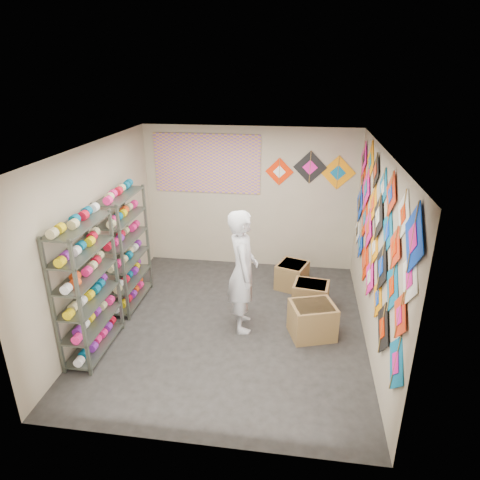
% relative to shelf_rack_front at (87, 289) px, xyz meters
% --- Properties ---
extents(ground, '(4.50, 4.50, 0.00)m').
position_rel_shelf_rack_front_xyz_m(ground, '(1.78, 0.85, -0.95)').
color(ground, black).
extents(room_walls, '(4.50, 4.50, 4.50)m').
position_rel_shelf_rack_front_xyz_m(room_walls, '(1.78, 0.85, 0.69)').
color(room_walls, tan).
rests_on(room_walls, ground).
extents(shelf_rack_front, '(0.40, 1.10, 1.90)m').
position_rel_shelf_rack_front_xyz_m(shelf_rack_front, '(0.00, 0.00, 0.00)').
color(shelf_rack_front, '#4C5147').
rests_on(shelf_rack_front, ground).
extents(shelf_rack_back, '(0.40, 1.10, 1.90)m').
position_rel_shelf_rack_front_xyz_m(shelf_rack_back, '(0.00, 1.30, 0.00)').
color(shelf_rack_back, '#4C5147').
rests_on(shelf_rack_back, ground).
extents(string_spools, '(0.12, 2.36, 0.12)m').
position_rel_shelf_rack_front_xyz_m(string_spools, '(-0.00, 0.65, 0.10)').
color(string_spools, '#FF1F7A').
rests_on(string_spools, ground).
extents(kite_wall_display, '(0.05, 4.30, 2.11)m').
position_rel_shelf_rack_front_xyz_m(kite_wall_display, '(3.76, 0.85, 0.68)').
color(kite_wall_display, '#0A628F').
rests_on(kite_wall_display, room_walls).
extents(back_wall_kites, '(1.63, 0.02, 0.70)m').
position_rel_shelf_rack_front_xyz_m(back_wall_kites, '(2.93, 3.09, 0.98)').
color(back_wall_kites, '#F22700').
rests_on(back_wall_kites, room_walls).
extents(poster, '(2.00, 0.01, 1.10)m').
position_rel_shelf_rack_front_xyz_m(poster, '(0.98, 3.08, 1.05)').
color(poster, '#7B4AA2').
rests_on(poster, room_walls).
extents(shopkeeper, '(0.86, 0.72, 1.86)m').
position_rel_shelf_rack_front_xyz_m(shopkeeper, '(1.96, 0.86, -0.02)').
color(shopkeeper, beige).
rests_on(shopkeeper, ground).
extents(carton_a, '(0.75, 0.68, 0.51)m').
position_rel_shelf_rack_front_xyz_m(carton_a, '(3.00, 0.76, -0.69)').
color(carton_a, olive).
rests_on(carton_a, ground).
extents(carton_b, '(0.61, 0.52, 0.45)m').
position_rel_shelf_rack_front_xyz_m(carton_b, '(2.98, 1.53, -0.72)').
color(carton_b, olive).
rests_on(carton_b, ground).
extents(carton_c, '(0.62, 0.65, 0.46)m').
position_rel_shelf_rack_front_xyz_m(carton_c, '(2.66, 2.22, -0.72)').
color(carton_c, olive).
rests_on(carton_c, ground).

